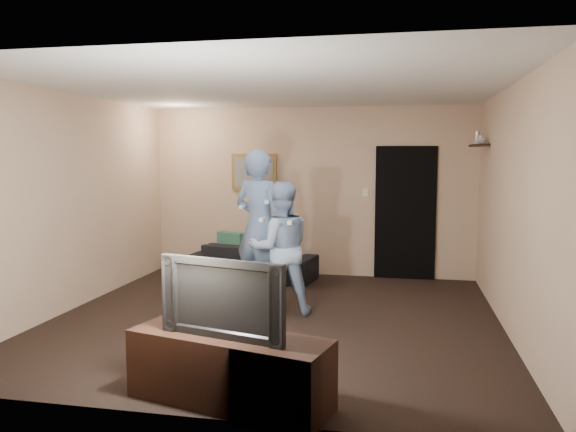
% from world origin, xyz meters
% --- Properties ---
extents(ground, '(5.00, 5.00, 0.00)m').
position_xyz_m(ground, '(0.00, 0.00, 0.00)').
color(ground, black).
rests_on(ground, ground).
extents(ceiling, '(5.00, 5.00, 0.04)m').
position_xyz_m(ceiling, '(0.00, 0.00, 2.60)').
color(ceiling, silver).
rests_on(ceiling, wall_back).
extents(wall_back, '(5.00, 0.04, 2.60)m').
position_xyz_m(wall_back, '(0.00, 2.50, 1.30)').
color(wall_back, tan).
rests_on(wall_back, ground).
extents(wall_front, '(5.00, 0.04, 2.60)m').
position_xyz_m(wall_front, '(0.00, -2.50, 1.30)').
color(wall_front, tan).
rests_on(wall_front, ground).
extents(wall_left, '(0.04, 5.00, 2.60)m').
position_xyz_m(wall_left, '(-2.50, 0.00, 1.30)').
color(wall_left, tan).
rests_on(wall_left, ground).
extents(wall_right, '(0.04, 5.00, 2.60)m').
position_xyz_m(wall_right, '(2.50, 0.00, 1.30)').
color(wall_right, tan).
rests_on(wall_right, ground).
extents(sofa, '(1.93, 0.99, 0.54)m').
position_xyz_m(sofa, '(-0.78, 1.99, 0.27)').
color(sofa, black).
rests_on(sofa, ground).
extents(throw_pillow, '(0.46, 0.29, 0.44)m').
position_xyz_m(throw_pillow, '(-1.14, 1.99, 0.48)').
color(throw_pillow, '#1B5340').
rests_on(throw_pillow, sofa).
extents(painting_frame, '(0.72, 0.05, 0.57)m').
position_xyz_m(painting_frame, '(-0.90, 2.48, 1.60)').
color(painting_frame, olive).
rests_on(painting_frame, wall_back).
extents(painting_canvas, '(0.62, 0.01, 0.47)m').
position_xyz_m(painting_canvas, '(-0.90, 2.45, 1.60)').
color(painting_canvas, slate).
rests_on(painting_canvas, painting_frame).
extents(doorway, '(0.90, 0.06, 2.00)m').
position_xyz_m(doorway, '(1.45, 2.47, 1.00)').
color(doorway, black).
rests_on(doorway, ground).
extents(light_switch, '(0.08, 0.02, 0.12)m').
position_xyz_m(light_switch, '(0.85, 2.48, 1.30)').
color(light_switch, silver).
rests_on(light_switch, wall_back).
extents(wall_shelf, '(0.20, 0.60, 0.03)m').
position_xyz_m(wall_shelf, '(2.39, 1.80, 1.99)').
color(wall_shelf, black).
rests_on(wall_shelf, wall_right).
extents(shelf_vase, '(0.17, 0.17, 0.15)m').
position_xyz_m(shelf_vase, '(2.39, 1.67, 2.08)').
color(shelf_vase, '#ACACB1').
rests_on(shelf_vase, wall_shelf).
extents(shelf_figurine, '(0.06, 0.06, 0.18)m').
position_xyz_m(shelf_figurine, '(2.39, 1.98, 2.09)').
color(shelf_figurine, '#B4B4B9').
rests_on(shelf_figurine, wall_shelf).
extents(tv_console, '(1.62, 0.86, 0.55)m').
position_xyz_m(tv_console, '(0.15, -2.22, 0.25)').
color(tv_console, black).
rests_on(tv_console, ground).
extents(television, '(1.02, 0.38, 0.59)m').
position_xyz_m(television, '(0.15, -2.22, 0.82)').
color(television, black).
rests_on(television, tv_console).
extents(wii_player_left, '(0.82, 0.68, 1.93)m').
position_xyz_m(wii_player_left, '(-0.38, 0.77, 0.97)').
color(wii_player_left, '#6584AF').
rests_on(wii_player_left, ground).
extents(wii_player_right, '(0.92, 0.83, 1.56)m').
position_xyz_m(wii_player_right, '(0.02, 0.21, 0.78)').
color(wii_player_right, '#97B3DC').
rests_on(wii_player_right, ground).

